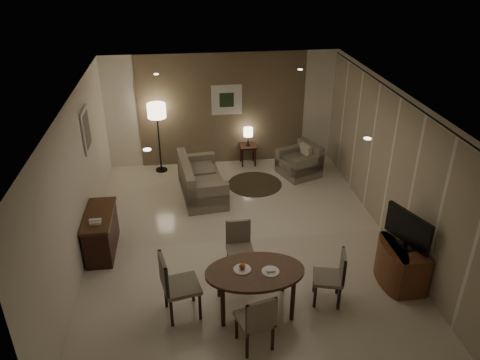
{
  "coord_description": "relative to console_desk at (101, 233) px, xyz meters",
  "views": [
    {
      "loc": [
        -0.94,
        -7.13,
        4.97
      ],
      "look_at": [
        0.0,
        0.2,
        1.15
      ],
      "focal_mm": 35.0,
      "sensor_mm": 36.0,
      "label": 1
    }
  ],
  "objects": [
    {
      "name": "room_shell",
      "position": [
        2.49,
        0.4,
        0.98
      ],
      "size": [
        5.5,
        7.0,
        2.7
      ],
      "color": "beige",
      "rests_on": "ground"
    },
    {
      "name": "taupe_accent",
      "position": [
        2.49,
        3.48,
        0.98
      ],
      "size": [
        3.96,
        0.03,
        2.7
      ],
      "primitive_type": "cube",
      "color": "#786B4B",
      "rests_on": "wall_back"
    },
    {
      "name": "curtain_wall",
      "position": [
        5.17,
        0.0,
        0.95
      ],
      "size": [
        0.08,
        6.7,
        2.58
      ],
      "primitive_type": null,
      "color": "#B9AB91",
      "rests_on": "wall_right"
    },
    {
      "name": "curtain_rod",
      "position": [
        5.17,
        0.0,
        2.27
      ],
      "size": [
        0.03,
        6.8,
        0.03
      ],
      "primitive_type": "cylinder",
      "rotation": [
        1.57,
        0.0,
        0.0
      ],
      "color": "black",
      "rests_on": "wall_right"
    },
    {
      "name": "art_back_frame",
      "position": [
        2.59,
        3.46,
        1.23
      ],
      "size": [
        0.72,
        0.03,
        0.72
      ],
      "primitive_type": "cube",
      "color": "silver",
      "rests_on": "wall_back"
    },
    {
      "name": "art_back_canvas",
      "position": [
        2.59,
        3.44,
        1.23
      ],
      "size": [
        0.34,
        0.01,
        0.34
      ],
      "primitive_type": "cube",
      "color": "#1E321C",
      "rests_on": "wall_back"
    },
    {
      "name": "art_left_frame",
      "position": [
        -0.23,
        1.2,
        1.48
      ],
      "size": [
        0.03,
        0.6,
        0.8
      ],
      "primitive_type": "cube",
      "color": "silver",
      "rests_on": "wall_left"
    },
    {
      "name": "art_left_canvas",
      "position": [
        -0.21,
        1.2,
        1.48
      ],
      "size": [
        0.01,
        0.46,
        0.64
      ],
      "primitive_type": "cube",
      "color": "gray",
      "rests_on": "wall_left"
    },
    {
      "name": "downlight_nl",
      "position": [
        1.09,
        -1.8,
        2.31
      ],
      "size": [
        0.1,
        0.1,
        0.01
      ],
      "primitive_type": "cylinder",
      "color": "white",
      "rests_on": "ceiling"
    },
    {
      "name": "downlight_nr",
      "position": [
        3.89,
        -1.8,
        2.31
      ],
      "size": [
        0.1,
        0.1,
        0.01
      ],
      "primitive_type": "cylinder",
      "color": "white",
      "rests_on": "ceiling"
    },
    {
      "name": "downlight_fl",
      "position": [
        1.09,
        1.8,
        2.31
      ],
      "size": [
        0.1,
        0.1,
        0.01
      ],
      "primitive_type": "cylinder",
      "color": "white",
      "rests_on": "ceiling"
    },
    {
      "name": "downlight_fr",
      "position": [
        3.89,
        1.8,
        2.31
      ],
      "size": [
        0.1,
        0.1,
        0.01
      ],
      "primitive_type": "cylinder",
      "color": "white",
      "rests_on": "ceiling"
    },
    {
      "name": "console_desk",
      "position": [
        0.0,
        0.0,
        0.0
      ],
      "size": [
        0.48,
        1.2,
        0.75
      ],
      "primitive_type": null,
      "color": "#4B2D18",
      "rests_on": "floor"
    },
    {
      "name": "telephone",
      "position": [
        0.0,
        -0.3,
        0.43
      ],
      "size": [
        0.2,
        0.14,
        0.09
      ],
      "primitive_type": null,
      "color": "white",
      "rests_on": "console_desk"
    },
    {
      "name": "tv_cabinet",
      "position": [
        4.89,
        -1.5,
        -0.03
      ],
      "size": [
        0.48,
        0.9,
        0.7
      ],
      "primitive_type": null,
      "color": "brown",
      "rests_on": "floor"
    },
    {
      "name": "flat_tv",
      "position": [
        4.87,
        -1.5,
        0.65
      ],
      "size": [
        0.36,
        0.85,
        0.6
      ],
      "primitive_type": null,
      "rotation": [
        0.0,
        0.0,
        0.35
      ],
      "color": "black",
      "rests_on": "tv_cabinet"
    },
    {
      "name": "dining_table",
      "position": [
        2.45,
        -1.79,
        -0.03
      ],
      "size": [
        1.46,
        0.91,
        0.69
      ],
      "primitive_type": null,
      "color": "#4B2D18",
      "rests_on": "floor"
    },
    {
      "name": "chair_near",
      "position": [
        2.34,
        -2.5,
        0.09
      ],
      "size": [
        0.55,
        0.55,
        0.93
      ],
      "primitive_type": null,
      "rotation": [
        0.0,
        0.0,
        3.4
      ],
      "color": "gray",
      "rests_on": "floor"
    },
    {
      "name": "chair_far",
      "position": [
        2.35,
        -0.92,
        0.07
      ],
      "size": [
        0.44,
        0.44,
        0.88
      ],
      "primitive_type": null,
      "rotation": [
        0.0,
        0.0,
        0.03
      ],
      "color": "gray",
      "rests_on": "floor"
    },
    {
      "name": "chair_left",
      "position": [
        1.38,
        -1.77,
        0.15
      ],
      "size": [
        0.6,
        0.6,
        1.04
      ],
      "primitive_type": null,
      "rotation": [
        0.0,
        0.0,
        1.78
      ],
      "color": "gray",
      "rests_on": "floor"
    },
    {
      "name": "chair_right",
      "position": [
        3.57,
        -1.77,
        0.07
      ],
      "size": [
        0.52,
        0.52,
        0.88
      ],
      "primitive_type": null,
      "rotation": [
        0.0,
        0.0,
        -1.82
      ],
      "color": "gray",
      "rests_on": "floor"
    },
    {
      "name": "plate_a",
      "position": [
        2.27,
        -1.74,
        0.32
      ],
      "size": [
        0.26,
        0.26,
        0.02
      ],
      "primitive_type": "cylinder",
      "color": "white",
      "rests_on": "dining_table"
    },
    {
      "name": "plate_b",
      "position": [
        2.67,
        -1.84,
        0.32
      ],
      "size": [
        0.26,
        0.26,
        0.02
      ],
      "primitive_type": "cylinder",
      "color": "white",
      "rests_on": "dining_table"
    },
    {
      "name": "fruit_apple",
      "position": [
        2.27,
        -1.74,
        0.37
      ],
      "size": [
        0.09,
        0.09,
        0.09
      ],
      "primitive_type": "sphere",
      "color": "#984011",
      "rests_on": "plate_a"
    },
    {
      "name": "napkin",
      "position": [
        2.67,
        -1.84,
        0.34
      ],
      "size": [
        0.12,
        0.08,
        0.03
      ],
      "primitive_type": "cube",
      "color": "white",
      "rests_on": "plate_b"
    },
    {
      "name": "round_rug",
      "position": [
        3.08,
        2.16,
        -0.37
      ],
      "size": [
        1.23,
        1.23,
        0.01
      ],
      "primitive_type": "cylinder",
      "color": "#3F3623",
      "rests_on": "floor"
    },
    {
      "name": "sofa",
      "position": [
        1.87,
        1.84,
        0.02
      ],
      "size": [
        1.77,
        1.03,
        0.8
      ],
      "primitive_type": null,
      "rotation": [
        0.0,
        0.0,
        1.68
      ],
      "color": "gray",
      "rests_on": "floor"
    },
    {
      "name": "armchair",
      "position": [
        4.18,
        2.52,
        -0.0
      ],
      "size": [
        1.04,
        1.07,
        0.75
      ],
      "primitive_type": null,
      "rotation": [
        0.0,
        0.0,
        -1.2
      ],
      "color": "gray",
      "rests_on": "floor"
    },
    {
      "name": "side_table",
      "position": [
        3.08,
        3.25,
        -0.13
      ],
      "size": [
        0.39,
        0.39,
        0.5
      ],
      "primitive_type": null,
      "color": "black",
      "rests_on": "floor"
    },
    {
      "name": "table_lamp",
      "position": [
        3.08,
        3.25,
        0.37
      ],
      "size": [
        0.22,
        0.22,
        0.5
      ],
      "primitive_type": null,
      "color": "#FFEAC1",
      "rests_on": "side_table"
    },
    {
      "name": "floor_lamp",
      "position": [
        0.96,
        3.15,
        0.46
      ],
      "size": [
        0.42,
        0.42,
        1.67
      ],
      "primitive_type": null,
      "color": "#FFE5B7",
      "rests_on": "floor"
    }
  ]
}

